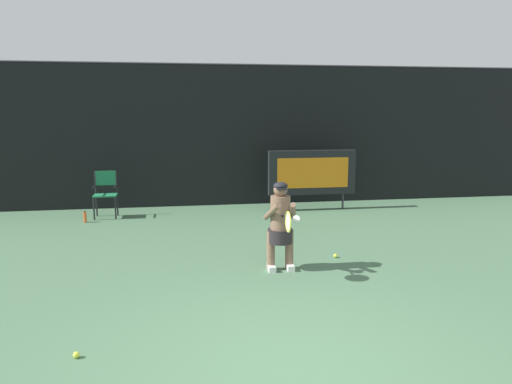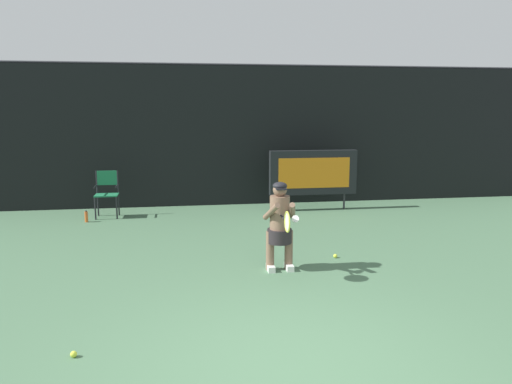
{
  "view_description": "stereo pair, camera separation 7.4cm",
  "coord_description": "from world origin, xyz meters",
  "px_view_note": "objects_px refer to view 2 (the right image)",
  "views": [
    {
      "loc": [
        -1.12,
        -4.28,
        2.53
      ],
      "look_at": [
        0.28,
        4.24,
        1.05
      ],
      "focal_mm": 34.37,
      "sensor_mm": 36.0,
      "label": 1
    },
    {
      "loc": [
        -1.05,
        -4.29,
        2.53
      ],
      "look_at": [
        0.28,
        4.24,
        1.05
      ],
      "focal_mm": 34.37,
      "sensor_mm": 36.0,
      "label": 2
    }
  ],
  "objects_px": {
    "tennis_player": "(280,223)",
    "tennis_ball_spare": "(335,256)",
    "tennis_racket": "(287,222)",
    "water_bottle": "(86,217)",
    "scoreboard": "(313,173)",
    "tennis_ball_loose": "(74,354)",
    "umpire_chair": "(107,191)"
  },
  "relations": [
    {
      "from": "umpire_chair",
      "to": "tennis_racket",
      "type": "xyz_separation_m",
      "value": [
        3.22,
        -4.93,
        0.29
      ]
    },
    {
      "from": "water_bottle",
      "to": "tennis_ball_spare",
      "type": "xyz_separation_m",
      "value": [
        4.7,
        -3.44,
        -0.09
      ]
    },
    {
      "from": "tennis_racket",
      "to": "water_bottle",
      "type": "bearing_deg",
      "value": 113.21
    },
    {
      "from": "tennis_ball_loose",
      "to": "tennis_player",
      "type": "bearing_deg",
      "value": 42.17
    },
    {
      "from": "tennis_player",
      "to": "tennis_ball_loose",
      "type": "height_order",
      "value": "tennis_player"
    },
    {
      "from": "tennis_ball_spare",
      "to": "tennis_ball_loose",
      "type": "bearing_deg",
      "value": -142.53
    },
    {
      "from": "tennis_player",
      "to": "tennis_ball_spare",
      "type": "bearing_deg",
      "value": 22.79
    },
    {
      "from": "tennis_racket",
      "to": "umpire_chair",
      "type": "bearing_deg",
      "value": 107.14
    },
    {
      "from": "tennis_player",
      "to": "tennis_ball_loose",
      "type": "distance_m",
      "value": 3.65
    },
    {
      "from": "umpire_chair",
      "to": "tennis_racket",
      "type": "bearing_deg",
      "value": -56.84
    },
    {
      "from": "water_bottle",
      "to": "scoreboard",
      "type": "bearing_deg",
      "value": 5.6
    },
    {
      "from": "water_bottle",
      "to": "tennis_ball_loose",
      "type": "height_order",
      "value": "water_bottle"
    },
    {
      "from": "tennis_ball_spare",
      "to": "tennis_racket",
      "type": "bearing_deg",
      "value": -136.99
    },
    {
      "from": "tennis_ball_loose",
      "to": "tennis_ball_spare",
      "type": "distance_m",
      "value": 4.69
    },
    {
      "from": "scoreboard",
      "to": "water_bottle",
      "type": "xyz_separation_m",
      "value": [
        -5.39,
        -0.53,
        -0.82
      ]
    },
    {
      "from": "umpire_chair",
      "to": "water_bottle",
      "type": "relative_size",
      "value": 4.08
    },
    {
      "from": "scoreboard",
      "to": "tennis_racket",
      "type": "bearing_deg",
      "value": -109.54
    },
    {
      "from": "water_bottle",
      "to": "tennis_racket",
      "type": "distance_m",
      "value": 5.79
    },
    {
      "from": "tennis_player",
      "to": "water_bottle",
      "type": "bearing_deg",
      "value": 133.11
    },
    {
      "from": "scoreboard",
      "to": "water_bottle",
      "type": "height_order",
      "value": "scoreboard"
    },
    {
      "from": "water_bottle",
      "to": "umpire_chair",
      "type": "bearing_deg",
      "value": 50.41
    },
    {
      "from": "scoreboard",
      "to": "water_bottle",
      "type": "distance_m",
      "value": 5.48
    },
    {
      "from": "scoreboard",
      "to": "tennis_player",
      "type": "bearing_deg",
      "value": -111.67
    },
    {
      "from": "tennis_player",
      "to": "tennis_racket",
      "type": "height_order",
      "value": "tennis_player"
    },
    {
      "from": "umpire_chair",
      "to": "tennis_ball_loose",
      "type": "xyz_separation_m",
      "value": [
        0.58,
        -6.78,
        -0.58
      ]
    },
    {
      "from": "tennis_ball_loose",
      "to": "tennis_racket",
      "type": "bearing_deg",
      "value": 34.94
    },
    {
      "from": "water_bottle",
      "to": "tennis_player",
      "type": "bearing_deg",
      "value": -46.89
    },
    {
      "from": "tennis_player",
      "to": "scoreboard",
      "type": "bearing_deg",
      "value": 68.33
    },
    {
      "from": "umpire_chair",
      "to": "tennis_player",
      "type": "xyz_separation_m",
      "value": [
        3.23,
        -4.37,
        0.13
      ]
    },
    {
      "from": "scoreboard",
      "to": "tennis_ball_loose",
      "type": "height_order",
      "value": "scoreboard"
    },
    {
      "from": "tennis_player",
      "to": "tennis_racket",
      "type": "bearing_deg",
      "value": -91.14
    },
    {
      "from": "tennis_player",
      "to": "tennis_racket",
      "type": "xyz_separation_m",
      "value": [
        -0.01,
        -0.56,
        0.16
      ]
    }
  ]
}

